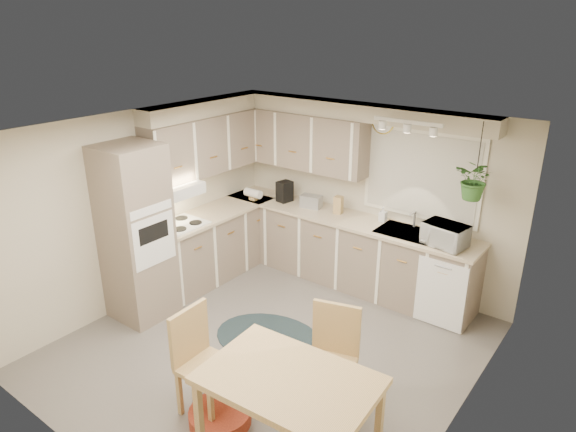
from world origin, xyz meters
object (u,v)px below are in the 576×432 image
object	(u,v)px
dining_table	(289,421)
braided_rug	(268,337)
microwave	(445,232)
chair_left	(208,365)
chair_back	(329,364)
pet_bed	(220,416)

from	to	relation	value
dining_table	braided_rug	bearing A→B (deg)	134.64
microwave	chair_left	bearing A→B (deg)	-101.48
chair_back	microwave	bearing A→B (deg)	-111.51
chair_left	microwave	world-z (taller)	microwave
chair_back	pet_bed	distance (m)	1.08
dining_table	chair_left	world-z (taller)	chair_left
chair_back	pet_bed	bearing A→B (deg)	30.52
chair_left	microwave	bearing A→B (deg)	157.21
chair_back	braided_rug	world-z (taller)	chair_back
braided_rug	microwave	bearing A→B (deg)	49.91
braided_rug	dining_table	bearing A→B (deg)	-45.36
pet_bed	braided_rug	bearing A→B (deg)	110.47
dining_table	chair_back	xyz separation A→B (m)	(-0.07, 0.70, 0.08)
pet_bed	microwave	world-z (taller)	microwave
dining_table	pet_bed	world-z (taller)	dining_table
dining_table	microwave	bearing A→B (deg)	87.79
chair_left	pet_bed	bearing A→B (deg)	68.40
chair_left	braided_rug	distance (m)	1.33
dining_table	chair_back	world-z (taller)	chair_back
chair_back	microwave	world-z (taller)	microwave
pet_bed	microwave	distance (m)	3.14
dining_table	chair_back	bearing A→B (deg)	96.13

